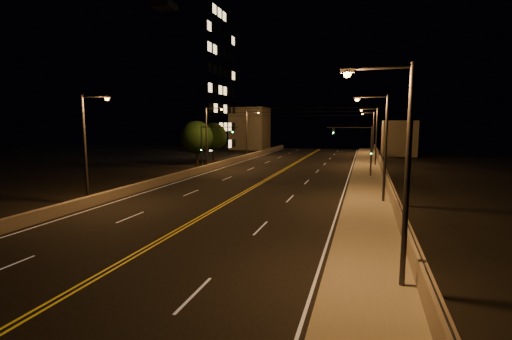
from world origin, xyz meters
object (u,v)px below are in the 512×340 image
(streetlight_5, at_px, (208,133))
(building_tower, at_px, (166,83))
(streetlight_3, at_px, (372,130))
(streetlight_6, at_px, (248,131))
(traffic_signal_left, at_px, (209,142))
(tree_1, at_px, (213,137))
(streetlight_2, at_px, (374,133))
(streetlight_1, at_px, (382,141))
(tree_0, at_px, (197,137))
(traffic_signal_right, at_px, (362,145))
(streetlight_0, at_px, (399,162))
(streetlight_4, at_px, (88,141))

(streetlight_5, distance_m, building_tower, 29.16)
(streetlight_3, bearing_deg, building_tower, -165.30)
(streetlight_6, distance_m, traffic_signal_left, 20.07)
(streetlight_6, relative_size, traffic_signal_left, 1.41)
(tree_1, bearing_deg, streetlight_2, -5.97)
(streetlight_5, xyz_separation_m, tree_1, (-4.40, 12.01, -0.94))
(streetlight_1, xyz_separation_m, tree_0, (-25.04, 20.40, -0.74))
(streetlight_1, distance_m, streetlight_3, 47.73)
(traffic_signal_right, height_order, tree_0, tree_0)
(streetlight_1, bearing_deg, streetlight_2, 90.00)
(streetlight_1, xyz_separation_m, streetlight_6, (-21.40, 34.04, 0.00))
(streetlight_5, xyz_separation_m, building_tower, (-18.10, 20.91, 9.22))
(streetlight_0, relative_size, traffic_signal_left, 1.41)
(streetlight_4, bearing_deg, traffic_signal_right, 45.44)
(streetlight_6, bearing_deg, streetlight_3, 32.60)
(streetlight_2, xyz_separation_m, traffic_signal_left, (-20.28, -11.73, -1.10))
(streetlight_4, relative_size, tree_0, 1.27)
(tree_0, bearing_deg, building_tower, 130.45)
(streetlight_0, distance_m, streetlight_2, 41.25)
(streetlight_0, xyz_separation_m, streetlight_1, (0.00, 15.48, 0.00))
(streetlight_3, height_order, traffic_signal_right, streetlight_3)
(streetlight_6, height_order, tree_0, streetlight_6)
(building_tower, distance_m, tree_0, 24.42)
(streetlight_2, xyz_separation_m, tree_1, (-25.80, 2.70, -0.94))
(streetlight_5, relative_size, traffic_signal_right, 1.41)
(traffic_signal_right, bearing_deg, streetlight_5, 173.05)
(traffic_signal_left, bearing_deg, streetlight_1, -34.68)
(streetlight_0, xyz_separation_m, streetlight_5, (-21.40, 31.94, 0.00))
(streetlight_2, relative_size, streetlight_5, 1.00)
(streetlight_2, height_order, building_tower, building_tower)
(traffic_signal_right, bearing_deg, streetlight_4, -134.56)
(streetlight_0, height_order, traffic_signal_left, streetlight_0)
(streetlight_0, xyz_separation_m, streetlight_3, (0.00, 63.21, 0.00))
(streetlight_0, distance_m, streetlight_5, 38.44)
(streetlight_4, bearing_deg, streetlight_3, 68.34)
(streetlight_3, xyz_separation_m, tree_0, (-25.04, -27.33, -0.74))
(traffic_signal_left, bearing_deg, streetlight_6, 93.20)
(streetlight_1, xyz_separation_m, tree_1, (-25.80, 28.46, -0.94))
(streetlight_4, bearing_deg, building_tower, 112.58)
(building_tower, relative_size, tree_1, 4.71)
(tree_0, distance_m, tree_1, 8.10)
(streetlight_5, distance_m, streetlight_6, 17.59)
(tree_0, height_order, tree_1, tree_0)
(streetlight_0, relative_size, streetlight_6, 1.00)
(streetlight_0, bearing_deg, streetlight_4, 156.45)
(streetlight_6, bearing_deg, streetlight_0, -66.63)
(streetlight_1, distance_m, streetlight_2, 25.77)
(traffic_signal_right, distance_m, tree_1, 28.24)
(streetlight_0, relative_size, building_tower, 0.28)
(streetlight_3, distance_m, streetlight_4, 57.98)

